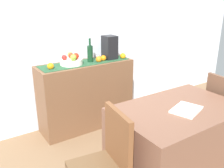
{
  "coord_description": "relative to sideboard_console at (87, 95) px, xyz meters",
  "views": [
    {
      "loc": [
        -1.41,
        -1.84,
        1.7
      ],
      "look_at": [
        0.05,
        0.37,
        0.76
      ],
      "focal_mm": 39.68,
      "sensor_mm": 36.0,
      "label": 1
    }
  ],
  "objects": [
    {
      "name": "ground_plane",
      "position": [
        -0.0,
        -0.92,
        -0.46
      ],
      "size": [
        6.4,
        6.4,
        0.02
      ],
      "primitive_type": "cube",
      "color": "#846547",
      "rests_on": "ground"
    },
    {
      "name": "room_wall_rear",
      "position": [
        -0.0,
        0.26,
        0.9
      ],
      "size": [
        6.4,
        0.06,
        2.7
      ],
      "primitive_type": "cube",
      "color": "silver",
      "rests_on": "ground"
    },
    {
      "name": "sideboard_console",
      "position": [
        0.0,
        0.0,
        0.0
      ],
      "size": [
        1.25,
        0.42,
        0.89
      ],
      "primitive_type": "cube",
      "color": "brown",
      "rests_on": "ground"
    },
    {
      "name": "table_runner",
      "position": [
        0.0,
        0.0,
        0.45
      ],
      "size": [
        1.17,
        0.32,
        0.01
      ],
      "primitive_type": "cube",
      "color": "#244F31",
      "rests_on": "sideboard_console"
    },
    {
      "name": "fruit_bowl",
      "position": [
        -0.2,
        0.0,
        0.49
      ],
      "size": [
        0.28,
        0.28,
        0.07
      ],
      "primitive_type": "cylinder",
      "color": "white",
      "rests_on": "table_runner"
    },
    {
      "name": "apple_front",
      "position": [
        -0.29,
        -0.01,
        0.56
      ],
      "size": [
        0.06,
        0.06,
        0.06
      ],
      "primitive_type": "sphere",
      "color": "red",
      "rests_on": "fruit_bowl"
    },
    {
      "name": "apple_right",
      "position": [
        -0.15,
        -0.04,
        0.56
      ],
      "size": [
        0.07,
        0.07,
        0.07
      ],
      "primitive_type": "sphere",
      "color": "red",
      "rests_on": "fruit_bowl"
    },
    {
      "name": "apple_center",
      "position": [
        -0.18,
        0.03,
        0.56
      ],
      "size": [
        0.07,
        0.07,
        0.07
      ],
      "primitive_type": "sphere",
      "color": "red",
      "rests_on": "fruit_bowl"
    },
    {
      "name": "apple_left",
      "position": [
        -0.21,
        -0.09,
        0.56
      ],
      "size": [
        0.07,
        0.07,
        0.07
      ],
      "primitive_type": "sphere",
      "color": "#8CAF36",
      "rests_on": "fruit_bowl"
    },
    {
      "name": "apple_rear",
      "position": [
        -0.17,
        0.09,
        0.56
      ],
      "size": [
        0.07,
        0.07,
        0.07
      ],
      "primitive_type": "sphere",
      "color": "olive",
      "rests_on": "fruit_bowl"
    },
    {
      "name": "wine_bottle",
      "position": [
        0.07,
        0.0,
        0.56
      ],
      "size": [
        0.07,
        0.07,
        0.31
      ],
      "color": "#13361E",
      "rests_on": "sideboard_console"
    },
    {
      "name": "coffee_maker",
      "position": [
        0.37,
        0.0,
        0.6
      ],
      "size": [
        0.16,
        0.18,
        0.31
      ],
      "primitive_type": "cube",
      "color": "black",
      "rests_on": "sideboard_console"
    },
    {
      "name": "orange_loose_far",
      "position": [
        0.16,
        -0.07,
        0.49
      ],
      "size": [
        0.08,
        0.08,
        0.08
      ],
      "primitive_type": "sphere",
      "color": "orange",
      "rests_on": "sideboard_console"
    },
    {
      "name": "orange_loose_near_bowl",
      "position": [
        -0.48,
        -0.04,
        0.48
      ],
      "size": [
        0.08,
        0.08,
        0.08
      ],
      "primitive_type": "sphere",
      "color": "orange",
      "rests_on": "sideboard_console"
    },
    {
      "name": "orange_loose_end",
      "position": [
        0.53,
        -0.09,
        0.49
      ],
      "size": [
        0.08,
        0.08,
        0.08
      ],
      "primitive_type": "sphere",
      "color": "orange",
      "rests_on": "sideboard_console"
    },
    {
      "name": "orange_loose_mid",
      "position": [
        0.25,
        -0.04,
        0.48
      ],
      "size": [
        0.07,
        0.07,
        0.07
      ],
      "primitive_type": "sphere",
      "color": "orange",
      "rests_on": "sideboard_console"
    },
    {
      "name": "dining_table",
      "position": [
        0.22,
        -1.38,
        -0.08
      ],
      "size": [
        1.18,
        0.77,
        0.74
      ],
      "primitive_type": "cube",
      "color": "brown",
      "rests_on": "ground"
    },
    {
      "name": "open_book",
      "position": [
        0.24,
        -1.46,
        0.3
      ],
      "size": [
        0.33,
        0.29,
        0.02
      ],
      "primitive_type": "cube",
      "rotation": [
        0.0,
        0.0,
        0.33
      ],
      "color": "white",
      "rests_on": "dining_table"
    }
  ]
}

